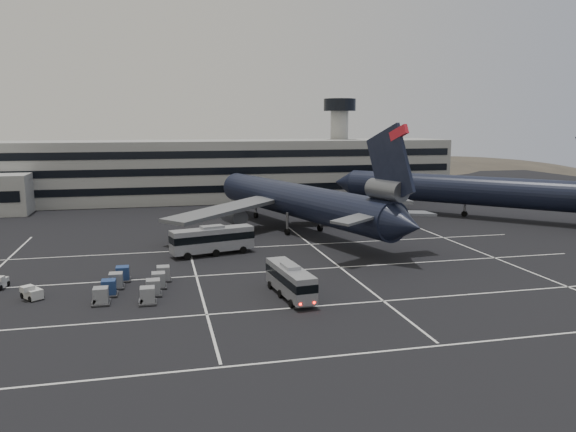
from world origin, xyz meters
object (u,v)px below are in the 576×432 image
at_px(trijet_main, 299,201).
at_px(bus_far, 212,239).
at_px(bus_near, 290,279).
at_px(uld_cluster, 134,284).

distance_m(trijet_main, bus_far, 20.97).
distance_m(bus_near, bus_far, 21.90).
height_order(bus_near, uld_cluster, bus_near).
distance_m(trijet_main, uld_cluster, 38.96).
relative_size(bus_far, uld_cluster, 1.03).
distance_m(bus_near, uld_cluster, 16.99).
height_order(trijet_main, bus_near, trijet_main).
bearing_deg(bus_near, bus_far, 99.75).
bearing_deg(trijet_main, bus_far, -157.00).
xyz_separation_m(trijet_main, bus_far, (-15.84, -13.40, -3.02)).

